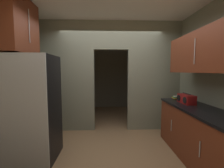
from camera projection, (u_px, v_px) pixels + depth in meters
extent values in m
plane|color=#93704C|center=(113.00, 155.00, 2.76)|extent=(20.00, 20.00, 0.00)
cube|color=silver|center=(112.00, 4.00, 2.89)|extent=(3.94, 6.48, 0.06)
cube|color=gray|center=(68.00, 77.00, 3.84)|extent=(1.35, 0.12, 2.76)
cube|color=gray|center=(154.00, 77.00, 3.92)|extent=(1.33, 0.12, 2.76)
cube|color=gray|center=(111.00, 35.00, 3.79)|extent=(0.86, 0.12, 0.70)
cube|color=gray|center=(109.00, 74.00, 6.41)|extent=(3.54, 0.10, 2.76)
cube|color=gray|center=(58.00, 75.00, 5.08)|extent=(0.10, 2.54, 2.76)
cube|color=gray|center=(160.00, 75.00, 5.20)|extent=(0.10, 2.54, 2.76)
cube|color=black|center=(33.00, 108.00, 2.59)|extent=(0.75, 0.69, 1.78)
cube|color=#B7BABC|center=(22.00, 114.00, 2.23)|extent=(0.75, 0.03, 1.78)
cube|color=maroon|center=(201.00, 137.00, 2.50)|extent=(0.60, 2.04, 0.86)
cube|color=black|center=(203.00, 111.00, 2.46)|extent=(0.64, 2.04, 0.04)
cylinder|color=#B7BABC|center=(200.00, 149.00, 2.04)|extent=(0.01, 0.01, 0.22)
cylinder|color=#B7BABC|center=(171.00, 125.00, 2.93)|extent=(0.01, 0.01, 0.22)
cube|color=maroon|center=(206.00, 52.00, 2.38)|extent=(0.34, 1.84, 0.67)
cylinder|color=#B7BABC|center=(195.00, 51.00, 2.38)|extent=(0.01, 0.01, 0.40)
cube|color=maroon|center=(18.00, 26.00, 2.55)|extent=(0.34, 0.83, 0.92)
cylinder|color=#B7BABC|center=(29.00, 26.00, 2.55)|extent=(0.01, 0.01, 0.55)
cube|color=maroon|center=(186.00, 99.00, 2.91)|extent=(0.18, 0.39, 0.17)
cylinder|color=#262626|center=(187.00, 94.00, 2.90)|extent=(0.02, 0.27, 0.02)
cylinder|color=black|center=(185.00, 100.00, 2.79)|extent=(0.01, 0.12, 0.12)
cylinder|color=black|center=(179.00, 98.00, 3.02)|extent=(0.01, 0.12, 0.12)
cube|color=black|center=(176.00, 99.00, 3.33)|extent=(0.12, 0.12, 0.02)
cube|color=gold|center=(176.00, 98.00, 3.34)|extent=(0.13, 0.15, 0.03)
cube|color=#388C47|center=(176.00, 97.00, 3.33)|extent=(0.15, 0.17, 0.02)
cube|color=beige|center=(176.00, 96.00, 3.32)|extent=(0.12, 0.14, 0.01)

